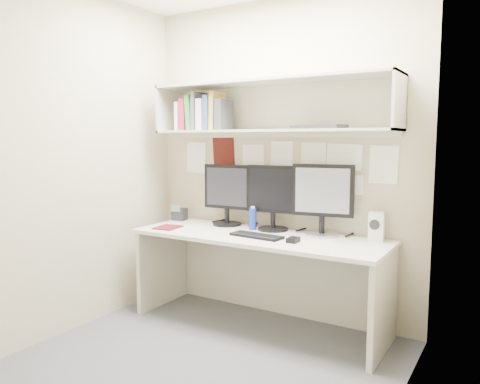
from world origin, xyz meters
The scene contains 19 objects.
floor centered at (0.00, 0.00, 0.00)m, with size 2.40×2.00×0.01m, color #48484D.
wall_back centered at (0.00, 1.00, 1.30)m, with size 2.40×0.02×2.60m, color tan.
wall_front centered at (0.00, -1.00, 1.30)m, with size 2.40×0.02×2.60m, color tan.
wall_left centered at (-1.20, 0.00, 1.30)m, with size 0.02×2.00×2.60m, color tan.
wall_right centered at (1.20, 0.00, 1.30)m, with size 0.02×2.00×2.60m, color tan.
desk centered at (0.00, 0.65, 0.37)m, with size 2.00×0.70×0.73m.
overhead_hutch centered at (0.00, 0.86, 1.72)m, with size 2.00×0.38×0.40m.
pinned_papers centered at (0.00, 0.99, 1.25)m, with size 1.92×0.01×0.48m, color white, non-canonical shape.
monitor_left centered at (-0.43, 0.87, 1.01)m, with size 0.45×0.25×0.52m.
monitor_center centered at (0.01, 0.87, 1.01)m, with size 0.45×0.25×0.53m.
monitor_right centered at (0.43, 0.87, 1.02)m, with size 0.47×0.26×0.55m.
keyboard centered at (0.03, 0.55, 0.74)m, with size 0.41×0.15×0.02m, color black.
mouse centered at (0.34, 0.53, 0.75)m, with size 0.07×0.11×0.03m, color black.
speaker centered at (0.84, 0.89, 0.84)m, with size 0.12×0.12×0.21m.
blue_bottle centered at (-0.14, 0.80, 0.82)m, with size 0.06×0.06×0.19m.
maroon_notebook centered at (-0.78, 0.49, 0.74)m, with size 0.18×0.22×0.01m, color #5A0F1A.
desk_phone centered at (-0.94, 0.85, 0.79)m, with size 0.13×0.12×0.14m.
book_stack centered at (-0.61, 0.78, 1.68)m, with size 0.47×0.20×0.32m.
hutch_tray centered at (0.42, 0.79, 1.55)m, with size 0.41×0.16×0.03m, color black.
Camera 1 is at (1.72, -2.48, 1.46)m, focal length 35.00 mm.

